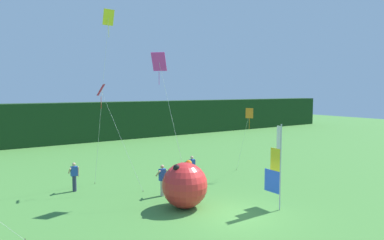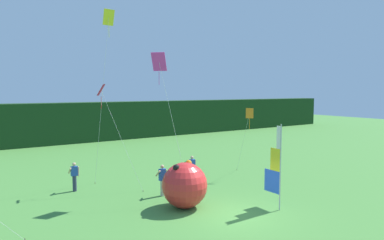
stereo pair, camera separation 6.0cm
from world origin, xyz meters
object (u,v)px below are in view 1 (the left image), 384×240
at_px(person_far_left, 162,179).
at_px(kite_red_diamond_4, 103,96).
at_px(inflatable_balloon, 185,185).
at_px(kite_orange_diamond_1, 249,117).
at_px(person_mid_field, 192,168).
at_px(kite_yellow_diamond_3, 108,27).
at_px(banner_flag, 276,168).
at_px(kite_magenta_diamond_0, 160,67).
at_px(person_near_banner, 74,176).

xyz_separation_m(person_far_left, kite_red_diamond_4, (-2.06, 3.18, 4.47)).
relative_size(inflatable_balloon, kite_orange_diamond_1, 0.50).
bearing_deg(person_mid_field, person_far_left, -154.42).
bearing_deg(inflatable_balloon, person_far_left, 89.40).
distance_m(kite_orange_diamond_1, kite_yellow_diamond_3, 10.45).
relative_size(banner_flag, kite_orange_diamond_1, 0.91).
distance_m(inflatable_balloon, kite_magenta_diamond_0, 6.33).
distance_m(banner_flag, kite_magenta_diamond_0, 7.89).
xyz_separation_m(kite_magenta_diamond_0, kite_yellow_diamond_3, (-1.45, 3.71, 2.47)).
height_order(banner_flag, kite_magenta_diamond_0, kite_magenta_diamond_0).
relative_size(person_near_banner, kite_orange_diamond_1, 0.36).
bearing_deg(person_near_banner, kite_orange_diamond_1, -15.42).
bearing_deg(kite_orange_diamond_1, kite_yellow_diamond_3, 158.39).
relative_size(person_mid_field, inflatable_balloon, 0.74).
height_order(inflatable_balloon, kite_orange_diamond_1, kite_orange_diamond_1).
xyz_separation_m(person_near_banner, inflatable_balloon, (3.69, -5.81, 0.24)).
bearing_deg(kite_yellow_diamond_3, kite_orange_diamond_1, -21.61).
xyz_separation_m(kite_magenta_diamond_0, kite_red_diamond_4, (-2.08, 2.97, -1.56)).
height_order(kite_orange_diamond_1, kite_red_diamond_4, kite_red_diamond_4).
bearing_deg(person_mid_field, kite_orange_diamond_1, -10.44).
bearing_deg(inflatable_balloon, person_mid_field, 51.67).
bearing_deg(kite_red_diamond_4, kite_yellow_diamond_3, 49.24).
bearing_deg(banner_flag, kite_red_diamond_4, 125.08).
bearing_deg(kite_orange_diamond_1, person_near_banner, 164.58).
bearing_deg(person_far_left, banner_flag, -53.56).
xyz_separation_m(banner_flag, kite_orange_diamond_1, (3.32, 5.43, 1.99)).
height_order(kite_magenta_diamond_0, kite_yellow_diamond_3, kite_yellow_diamond_3).
height_order(person_mid_field, person_far_left, person_far_left).
bearing_deg(kite_red_diamond_4, inflatable_balloon, -69.53).
bearing_deg(person_near_banner, inflatable_balloon, -57.63).
bearing_deg(kite_yellow_diamond_3, person_mid_field, -30.76).
xyz_separation_m(person_near_banner, kite_magenta_diamond_0, (3.74, -3.34, 6.07)).
bearing_deg(person_near_banner, kite_red_diamond_4, -12.52).
height_order(kite_magenta_diamond_0, kite_red_diamond_4, kite_magenta_diamond_0).
bearing_deg(kite_magenta_diamond_0, kite_orange_diamond_1, 3.52).
bearing_deg(kite_yellow_diamond_3, inflatable_balloon, -77.24).
bearing_deg(kite_magenta_diamond_0, inflatable_balloon, -91.16).
relative_size(person_far_left, kite_red_diamond_4, 0.28).
relative_size(person_far_left, kite_yellow_diamond_3, 0.16).
distance_m(banner_flag, person_near_banner, 11.11).
relative_size(person_near_banner, inflatable_balloon, 0.73).
relative_size(banner_flag, person_near_banner, 2.50).
distance_m(kite_yellow_diamond_3, kite_red_diamond_4, 4.14).
height_order(person_near_banner, inflatable_balloon, inflatable_balloon).
xyz_separation_m(inflatable_balloon, kite_magenta_diamond_0, (0.05, 2.48, 5.83)).
height_order(person_near_banner, kite_orange_diamond_1, kite_orange_diamond_1).
relative_size(kite_orange_diamond_1, kite_yellow_diamond_3, 0.44).
relative_size(inflatable_balloon, kite_red_diamond_4, 0.37).
bearing_deg(kite_orange_diamond_1, person_mid_field, 169.56).
xyz_separation_m(person_far_left, inflatable_balloon, (-0.02, -2.27, 0.21)).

